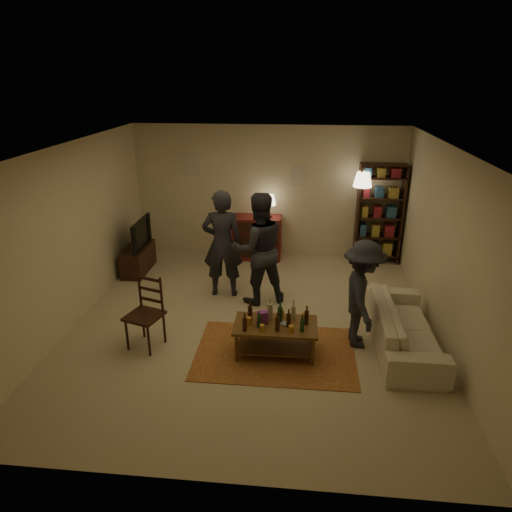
# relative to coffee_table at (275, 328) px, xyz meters

# --- Properties ---
(floor) EXTENTS (6.00, 6.00, 0.00)m
(floor) POSITION_rel_coffee_table_xyz_m (-0.39, 0.78, -0.41)
(floor) COLOR #C6B793
(floor) RESTS_ON ground
(room_shell) EXTENTS (6.00, 6.00, 6.00)m
(room_shell) POSITION_rel_coffee_table_xyz_m (-1.04, 3.76, 1.41)
(room_shell) COLOR beige
(room_shell) RESTS_ON ground
(rug) EXTENTS (2.20, 1.50, 0.01)m
(rug) POSITION_rel_coffee_table_xyz_m (0.00, -0.00, -0.40)
(rug) COLOR maroon
(rug) RESTS_ON ground
(coffee_table) EXTENTS (1.14, 0.63, 0.80)m
(coffee_table) POSITION_rel_coffee_table_xyz_m (0.00, 0.00, 0.00)
(coffee_table) COLOR brown
(coffee_table) RESTS_ON ground
(dining_chair) EXTENTS (0.57, 0.57, 1.05)m
(dining_chair) POSITION_rel_coffee_table_xyz_m (-1.81, 0.06, 0.15)
(dining_chair) COLOR black
(dining_chair) RESTS_ON ground
(tv_stand) EXTENTS (0.40, 1.00, 1.06)m
(tv_stand) POSITION_rel_coffee_table_xyz_m (-2.84, 2.58, -0.02)
(tv_stand) COLOR black
(tv_stand) RESTS_ON ground
(dresser) EXTENTS (1.00, 0.50, 1.36)m
(dresser) POSITION_rel_coffee_table_xyz_m (-0.59, 3.49, 0.07)
(dresser) COLOR maroon
(dresser) RESTS_ON ground
(bookshelf) EXTENTS (0.90, 0.34, 2.02)m
(bookshelf) POSITION_rel_coffee_table_xyz_m (1.85, 3.56, 0.63)
(bookshelf) COLOR black
(bookshelf) RESTS_ON ground
(floor_lamp) EXTENTS (0.36, 0.36, 1.87)m
(floor_lamp) POSITION_rel_coffee_table_xyz_m (1.46, 3.43, 1.19)
(floor_lamp) COLOR black
(floor_lamp) RESTS_ON ground
(sofa) EXTENTS (0.81, 2.08, 0.61)m
(sofa) POSITION_rel_coffee_table_xyz_m (1.81, 0.38, -0.10)
(sofa) COLOR beige
(sofa) RESTS_ON ground
(person_left) EXTENTS (0.71, 0.49, 1.88)m
(person_left) POSITION_rel_coffee_table_xyz_m (-1.01, 1.76, 0.53)
(person_left) COLOR #232229
(person_left) RESTS_ON ground
(person_right) EXTENTS (1.12, 1.00, 1.90)m
(person_right) POSITION_rel_coffee_table_xyz_m (-0.38, 1.56, 0.54)
(person_right) COLOR #26272E
(person_right) RESTS_ON ground
(person_by_sofa) EXTENTS (0.62, 1.03, 1.57)m
(person_by_sofa) POSITION_rel_coffee_table_xyz_m (1.18, 0.37, 0.38)
(person_by_sofa) COLOR #24242B
(person_by_sofa) RESTS_ON ground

